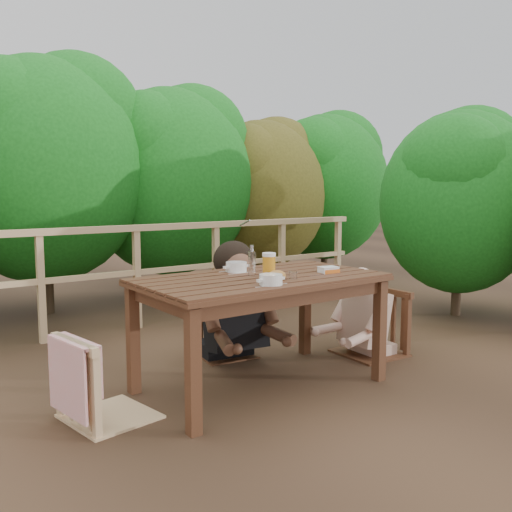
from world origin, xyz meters
TOP-DOWN VIEW (x-y plane):
  - ground at (0.00, 0.00)m, footprint 60.00×60.00m
  - table at (0.00, 0.00)m, footprint 1.63×0.92m
  - chair_left at (-1.04, 0.10)m, footprint 0.55×0.55m
  - chair_far at (0.19, 0.73)m, footprint 0.48×0.48m
  - chair_right at (1.17, 0.07)m, footprint 0.52×0.52m
  - woman at (0.19, 0.75)m, footprint 0.68×0.79m
  - diner_right at (1.20, 0.07)m, footprint 0.62×0.52m
  - railing at (0.00, 2.00)m, footprint 5.60×0.10m
  - hedge_row at (0.40, 3.20)m, footprint 6.60×1.60m
  - soup_near at (-0.15, -0.31)m, footprint 0.24×0.24m
  - soup_far at (-0.01, 0.27)m, footprint 0.25×0.25m
  - bread_roll at (-0.01, -0.19)m, footprint 0.13×0.10m
  - beer_glass at (0.03, -0.05)m, footprint 0.09×0.09m
  - bottle at (-0.03, 0.05)m, footprint 0.05×0.05m
  - tumbler at (0.09, -0.24)m, footprint 0.06×0.06m
  - butter_tub at (0.48, -0.15)m, footprint 0.14×0.11m

SIDE VIEW (x-z plane):
  - ground at x=0.00m, z-range 0.00..0.00m
  - table at x=0.00m, z-range 0.00..0.75m
  - chair_far at x=0.19m, z-range 0.00..0.86m
  - chair_left at x=-1.04m, z-range 0.00..0.97m
  - chair_right at x=1.17m, z-range 0.00..1.00m
  - railing at x=0.00m, z-range 0.00..1.01m
  - diner_right at x=1.20m, z-range 0.00..1.19m
  - woman at x=0.19m, z-range 0.00..1.45m
  - butter_tub at x=0.48m, z-range 0.75..0.81m
  - tumbler at x=0.09m, z-range 0.75..0.82m
  - bread_roll at x=-0.01m, z-range 0.75..0.83m
  - soup_near at x=-0.15m, z-range 0.75..0.83m
  - soup_far at x=-0.01m, z-range 0.75..0.84m
  - beer_glass at x=0.03m, z-range 0.75..0.93m
  - bottle at x=-0.03m, z-range 0.75..0.98m
  - hedge_row at x=0.40m, z-range 0.00..3.80m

